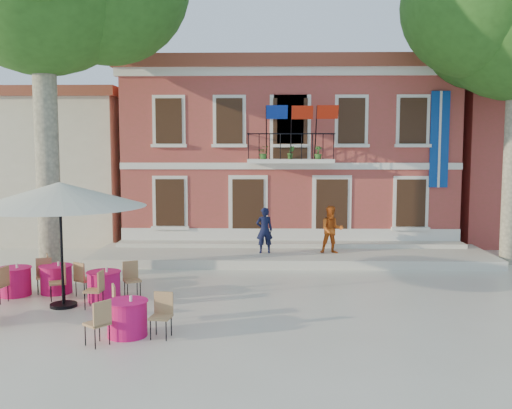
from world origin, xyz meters
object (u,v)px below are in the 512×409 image
at_px(patio_umbrella, 60,195).
at_px(cafe_table_3, 15,280).
at_px(cafe_table_1, 127,316).
at_px(cafe_table_0, 56,278).
at_px(pedestrian_orange, 332,230).
at_px(cafe_table_4, 104,284).
at_px(pedestrian_navy, 264,230).

xyz_separation_m(patio_umbrella, cafe_table_3, (-1.71, 1.05, -2.41)).
bearing_deg(cafe_table_1, cafe_table_3, 139.99).
xyz_separation_m(cafe_table_0, cafe_table_3, (-1.02, -0.30, 0.01)).
distance_m(pedestrian_orange, cafe_table_3, 10.31).
bearing_deg(cafe_table_1, cafe_table_4, 115.08).
height_order(patio_umbrella, pedestrian_navy, patio_umbrella).
bearing_deg(pedestrian_orange, cafe_table_1, -124.90).
height_order(pedestrian_navy, cafe_table_3, pedestrian_navy).
xyz_separation_m(patio_umbrella, pedestrian_orange, (7.39, 5.86, -1.70)).
xyz_separation_m(pedestrian_navy, cafe_table_1, (-2.86, -8.07, -0.68)).
height_order(patio_umbrella, cafe_table_3, patio_umbrella).
bearing_deg(cafe_table_1, pedestrian_navy, 70.51).
xyz_separation_m(pedestrian_navy, pedestrian_orange, (2.36, -0.01, 0.03)).
height_order(cafe_table_1, cafe_table_4, same).
bearing_deg(cafe_table_1, cafe_table_0, 128.80).
relative_size(patio_umbrella, pedestrian_navy, 2.63).
relative_size(cafe_table_0, cafe_table_3, 1.04).
bearing_deg(cafe_table_0, cafe_table_4, -25.69).
bearing_deg(cafe_table_0, pedestrian_orange, 29.18).
bearing_deg(cafe_table_1, pedestrian_orange, 57.12).
bearing_deg(pedestrian_orange, patio_umbrella, -143.61).
relative_size(pedestrian_navy, cafe_table_1, 0.87).
relative_size(cafe_table_1, cafe_table_4, 0.99).
distance_m(pedestrian_navy, cafe_table_3, 8.31).
bearing_deg(pedestrian_navy, pedestrian_orange, 172.18).
bearing_deg(pedestrian_navy, cafe_table_4, 43.92).
distance_m(cafe_table_0, cafe_table_4, 1.71).
xyz_separation_m(pedestrian_orange, cafe_table_0, (-8.07, -4.51, -0.71)).
bearing_deg(cafe_table_3, cafe_table_4, -9.84).
height_order(cafe_table_0, cafe_table_1, same).
bearing_deg(pedestrian_orange, cafe_table_4, -143.22).
relative_size(pedestrian_orange, cafe_table_3, 0.90).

